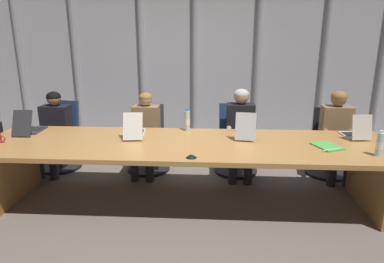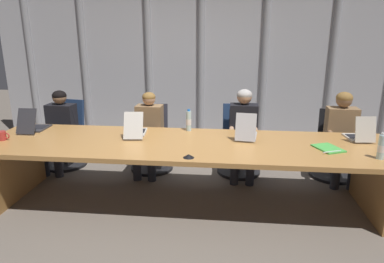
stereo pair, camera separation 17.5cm
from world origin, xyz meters
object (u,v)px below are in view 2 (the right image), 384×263
Objects in this scene: laptop_right_mid at (359,135)px; office_chair_left_end at (66,142)px; coffee_mug_near at (2,136)px; laptop_left_mid at (136,130)px; water_bottle_primary at (381,147)px; person_center at (243,129)px; laptop_center at (246,133)px; person_left_mid at (148,129)px; person_left_end at (59,126)px; laptop_left_end at (34,126)px; office_chair_left_mid at (152,146)px; spiral_notepad at (328,148)px; conference_mic_left_side at (189,156)px; person_right_mid at (342,132)px; water_bottle_secondary at (189,121)px; office_chair_center at (239,148)px; office_chair_right_mid at (334,152)px.

office_chair_left_end is at bearing 73.62° from laptop_right_mid.
laptop_right_mid is 2.74× the size of coffee_mug_near.
laptop_left_mid is 1.95× the size of water_bottle_primary.
laptop_center is at bearing 1.57° from person_center.
water_bottle_primary is at bearing -108.64° from laptop_left_mid.
office_chair_left_end is at bearing -96.47° from person_left_mid.
laptop_left_mid is 0.45× the size of person_left_end.
person_center is 4.55× the size of water_bottle_primary.
laptop_left_end is 1.30m from laptop_left_mid.
laptop_left_mid is 0.53× the size of office_chair_left_end.
office_chair_left_mid is 2.49× the size of spiral_notepad.
laptop_left_end is 0.89× the size of laptop_left_mid.
laptop_center is at bearing 7.64° from coffee_mug_near.
laptop_left_mid is at bearing 67.03° from person_left_end.
conference_mic_left_side is (-1.84, -0.16, -0.10)m from water_bottle_primary.
coffee_mug_near is at bearing 177.41° from water_bottle_primary.
laptop_left_end is at bearing 1.66° from person_left_end.
laptop_left_mid reaches higher than office_chair_left_end.
spiral_notepad is at bearing 124.88° from laptop_right_mid.
office_chair_left_mid is 0.78× the size of person_right_mid.
spiral_notepad is (1.53, -0.54, -0.12)m from water_bottle_secondary.
person_left_mid reaches higher than office_chair_center.
person_right_mid is at bearing 82.18° from office_chair_left_mid.
laptop_right_mid is 0.33× the size of person_center.
person_left_end is at bearing 11.04° from office_chair_left_end.
person_left_end is at bearing 57.03° from laptop_left_mid.
person_right_mid is at bearing 93.45° from person_left_end.
laptop_left_end is 0.50× the size of office_chair_left_mid.
coffee_mug_near is (-0.17, -0.99, 0.15)m from person_left_end.
person_center is (-1.24, -0.15, 0.34)m from office_chair_right_mid.
person_left_mid is 7.97× the size of coffee_mug_near.
laptop_left_mid is 0.57× the size of office_chair_right_mid.
person_left_mid reaches higher than laptop_left_mid.
laptop_center is 1.37m from water_bottle_primary.
person_left_mid is at bearing 133.10° from spiral_notepad.
person_left_mid is at bearing 34.33° from coffee_mug_near.
person_right_mid is at bearing -81.58° from laptop_left_end.
conference_mic_left_side is 1.48m from spiral_notepad.
laptop_left_mid reaches higher than office_chair_right_mid.
person_left_end is 3.84m from person_right_mid.
laptop_left_end is 0.38× the size of person_center.
spiral_notepad is (-0.40, -1.08, 0.41)m from office_chair_right_mid.
person_right_mid is 8.32× the size of coffee_mug_near.
laptop_right_mid reaches higher than spiral_notepad.
laptop_left_mid is at bearing -158.15° from water_bottle_secondary.
laptop_left_end is 0.40× the size of person_left_mid.
person_left_end is (0.00, -0.16, 0.29)m from office_chair_left_end.
laptop_left_mid is at bearing 167.99° from water_bottle_primary.
laptop_center is 0.48× the size of office_chair_left_mid.
person_left_mid is at bearing -6.71° from laptop_left_mid.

